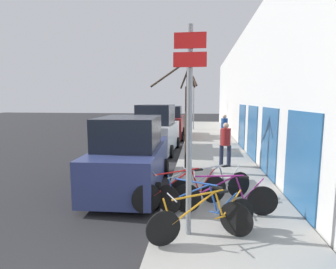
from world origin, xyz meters
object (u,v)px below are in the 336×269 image
bicycle_1 (199,206)px  pedestrian_near (226,141)px  bicycle_3 (182,191)px  traffic_light (194,96)px  pedestrian_far (224,127)px  street_tree (186,118)px  parked_car_1 (157,131)px  parked_car_0 (131,157)px  bicycle_0 (204,218)px  signpost (189,124)px  bicycle_4 (211,186)px  parked_car_2 (169,123)px  bicycle_2 (224,197)px

bicycle_1 → pedestrian_near: bearing=19.8°
bicycle_3 → traffic_light: traffic_light is taller
pedestrian_far → street_tree: size_ratio=0.44×
parked_car_1 → parked_car_0: bearing=-86.5°
bicycle_0 → parked_car_0: parked_car_0 is taller
signpost → bicycle_4: bearing=73.6°
bicycle_1 → pedestrian_far: size_ratio=1.15×
bicycle_0 → bicycle_1: bicycle_1 is taller
bicycle_3 → street_tree: size_ratio=0.56×
parked_car_2 → bicycle_4: bearing=-80.2°
signpost → bicycle_2: 2.14m
bicycle_3 → parked_car_2: bearing=-19.8°
signpost → pedestrian_far: size_ratio=2.25×
signpost → bicycle_1: size_ratio=1.96×
signpost → parked_car_1: (-2.00, 8.55, -1.17)m
bicycle_0 → parked_car_1: bearing=-12.8°
pedestrian_near → street_tree: bearing=50.3°
bicycle_4 → parked_car_1: size_ratio=0.49×
bicycle_0 → bicycle_3: bicycle_3 is taller
bicycle_0 → pedestrian_near: pedestrian_near is taller
bicycle_3 → pedestrian_far: size_ratio=1.27×
parked_car_0 → parked_car_1: (-0.12, 5.69, 0.11)m
signpost → pedestrian_near: (1.21, 5.42, -1.14)m
bicycle_1 → parked_car_2: 13.47m
signpost → bicycle_1: 1.81m
traffic_light → parked_car_2: bearing=-110.2°
bicycle_2 → pedestrian_far: pedestrian_far is taller
bicycle_2 → bicycle_3: size_ratio=1.08×
parked_car_2 → street_tree: street_tree is taller
bicycle_4 → street_tree: street_tree is taller
bicycle_1 → pedestrian_far: 10.45m
pedestrian_near → pedestrian_far: 5.37m
pedestrian_near → traffic_light: bearing=-66.1°
bicycle_1 → bicycle_3: size_ratio=0.91×
signpost → bicycle_4: 2.47m
bicycle_4 → parked_car_0: bearing=34.8°
parked_car_2 → pedestrian_far: 4.66m
parked_car_0 → pedestrian_far: parked_car_0 is taller
bicycle_2 → parked_car_0: parked_car_0 is taller
bicycle_2 → traffic_light: bearing=2.3°
signpost → parked_car_2: bearing=98.0°
parked_car_2 → pedestrian_far: size_ratio=2.60×
signpost → parked_car_0: (-1.88, 2.86, -1.28)m
bicycle_0 → bicycle_2: (0.47, 1.09, 0.01)m
bicycle_3 → traffic_light: 17.14m
pedestrian_far → street_tree: 6.68m
signpost → bicycle_3: bearing=99.4°
bicycle_3 → parked_car_2: size_ratio=0.49×
pedestrian_near → street_tree: 2.02m
bicycle_4 → pedestrian_far: 9.18m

